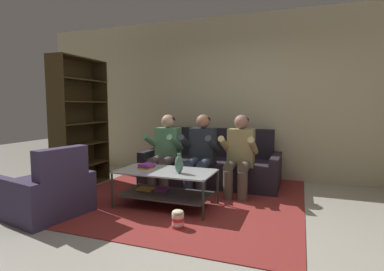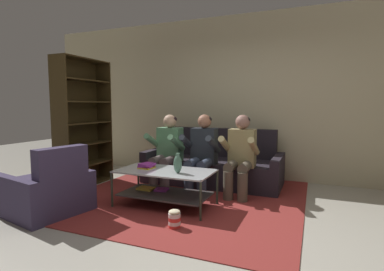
{
  "view_description": "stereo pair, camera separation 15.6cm",
  "coord_description": "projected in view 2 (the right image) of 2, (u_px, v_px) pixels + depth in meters",
  "views": [
    {
      "loc": [
        0.96,
        -2.98,
        1.31
      ],
      "look_at": [
        -0.44,
        0.83,
        0.9
      ],
      "focal_mm": 28.0,
      "sensor_mm": 36.0,
      "label": 1
    },
    {
      "loc": [
        1.1,
        -2.92,
        1.31
      ],
      "look_at": [
        -0.44,
        0.83,
        0.9
      ],
      "focal_mm": 28.0,
      "sensor_mm": 36.0,
      "label": 2
    }
  ],
  "objects": [
    {
      "name": "person_seated_left",
      "position": [
        167.0,
        148.0,
        4.75
      ],
      "size": [
        0.5,
        0.58,
        1.16
      ],
      "color": "#605051",
      "rests_on": "ground"
    },
    {
      "name": "bookshelf",
      "position": [
        80.0,
        131.0,
        4.86
      ],
      "size": [
        0.33,
        1.03,
        2.05
      ],
      "color": "#372913",
      "rests_on": "ground"
    },
    {
      "name": "popcorn_tub",
      "position": [
        174.0,
        219.0,
        3.19
      ],
      "size": [
        0.13,
        0.13,
        0.2
      ],
      "color": "red",
      "rests_on": "ground"
    },
    {
      "name": "armchair",
      "position": [
        47.0,
        191.0,
        3.65
      ],
      "size": [
        1.07,
        1.0,
        0.84
      ],
      "color": "#372E4B",
      "rests_on": "ground"
    },
    {
      "name": "ground",
      "position": [
        200.0,
        227.0,
        3.24
      ],
      "size": [
        16.8,
        16.8,
        0.0
      ],
      "primitive_type": "plane",
      "color": "#ABA699"
    },
    {
      "name": "back_partition",
      "position": [
        249.0,
        97.0,
        5.36
      ],
      "size": [
        8.4,
        0.12,
        2.9
      ],
      "primitive_type": "cube",
      "color": "#C0B490",
      "rests_on": "ground"
    },
    {
      "name": "area_rug",
      "position": [
        189.0,
        195.0,
        4.38
      ],
      "size": [
        3.18,
        3.33,
        0.01
      ],
      "color": "maroon",
      "rests_on": "ground"
    },
    {
      "name": "person_seated_right",
      "position": [
        240.0,
        152.0,
        4.31
      ],
      "size": [
        0.5,
        0.58,
        1.17
      ],
      "color": "brown",
      "rests_on": "ground"
    },
    {
      "name": "vase",
      "position": [
        178.0,
        164.0,
        3.68
      ],
      "size": [
        0.11,
        0.11,
        0.25
      ],
      "color": "#466D58",
      "rests_on": "coffee_table"
    },
    {
      "name": "book_stack",
      "position": [
        147.0,
        166.0,
        3.98
      ],
      "size": [
        0.21,
        0.21,
        0.06
      ],
      "color": "gold",
      "rests_on": "coffee_table"
    },
    {
      "name": "person_seated_middle",
      "position": [
        202.0,
        150.0,
        4.53
      ],
      "size": [
        0.5,
        0.58,
        1.17
      ],
      "color": "#364157",
      "rests_on": "ground"
    },
    {
      "name": "couch",
      "position": [
        213.0,
        166.0,
        5.08
      ],
      "size": [
        2.26,
        0.94,
        0.9
      ],
      "color": "black",
      "rests_on": "ground"
    },
    {
      "name": "coffee_table",
      "position": [
        165.0,
        182.0,
        3.87
      ],
      "size": [
        1.24,
        0.65,
        0.48
      ],
      "color": "#B2B5B9",
      "rests_on": "ground"
    }
  ]
}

